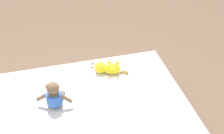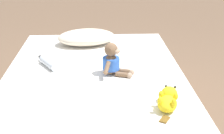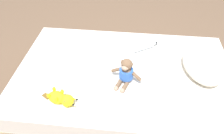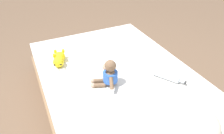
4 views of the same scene
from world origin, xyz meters
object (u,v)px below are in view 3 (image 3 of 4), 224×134
at_px(pillow, 202,65).
at_px(bed, 124,85).
at_px(plush_yellow_creature, 61,99).
at_px(glass_bottle, 143,47).
at_px(plush_monkey, 126,73).

bearing_deg(pillow, bed, -84.12).
distance_m(plush_yellow_creature, glass_bottle, 1.01).
bearing_deg(plush_yellow_creature, bed, 132.68).
xyz_separation_m(pillow, plush_yellow_creature, (0.51, -1.18, -0.02)).
distance_m(bed, glass_bottle, 0.45).
bearing_deg(plush_yellow_creature, pillow, 113.39).
bearing_deg(plush_monkey, glass_bottle, 162.20).
distance_m(bed, plush_yellow_creature, 0.69).
bearing_deg(plush_monkey, pillow, 106.80).
relative_size(bed, glass_bottle, 7.90).
distance_m(pillow, plush_yellow_creature, 1.28).
bearing_deg(glass_bottle, plush_yellow_creature, -39.49).
height_order(plush_monkey, plush_yellow_creature, plush_monkey).
xyz_separation_m(plush_monkey, plush_yellow_creature, (0.30, -0.49, -0.05)).
bearing_deg(bed, pillow, 95.88).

